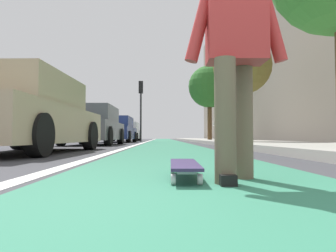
{
  "coord_description": "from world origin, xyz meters",
  "views": [
    {
      "loc": [
        -1.04,
        0.21,
        0.3
      ],
      "look_at": [
        12.18,
        -0.06,
        0.79
      ],
      "focal_mm": 32.53,
      "sensor_mm": 36.0,
      "label": 1
    }
  ],
  "objects_px": {
    "pedestrian_distant": "(220,124)",
    "skateboard": "(184,166)",
    "skater_person": "(235,46)",
    "street_tree_mid": "(242,66)",
    "parked_car_far": "(116,130)",
    "parked_car_end": "(127,132)",
    "traffic_light": "(141,100)",
    "parked_car_mid": "(94,126)",
    "street_tree_far": "(210,87)",
    "parked_car_near": "(26,115)"
  },
  "relations": [
    {
      "from": "parked_car_far",
      "to": "street_tree_far",
      "type": "bearing_deg",
      "value": -71.78
    },
    {
      "from": "parked_car_near",
      "to": "parked_car_far",
      "type": "bearing_deg",
      "value": 0.16
    },
    {
      "from": "parked_car_far",
      "to": "street_tree_mid",
      "type": "height_order",
      "value": "street_tree_mid"
    },
    {
      "from": "parked_car_end",
      "to": "pedestrian_distant",
      "type": "relative_size",
      "value": 2.63
    },
    {
      "from": "skateboard",
      "to": "street_tree_far",
      "type": "xyz_separation_m",
      "value": [
        17.57,
        -2.97,
        3.51
      ]
    },
    {
      "from": "skater_person",
      "to": "street_tree_mid",
      "type": "relative_size",
      "value": 0.39
    },
    {
      "from": "street_tree_mid",
      "to": "skater_person",
      "type": "bearing_deg",
      "value": 164.75
    },
    {
      "from": "traffic_light",
      "to": "street_tree_far",
      "type": "distance_m",
      "value": 4.6
    },
    {
      "from": "skater_person",
      "to": "street_tree_mid",
      "type": "xyz_separation_m",
      "value": [
        9.61,
        -2.62,
        2.14
      ]
    },
    {
      "from": "parked_car_mid",
      "to": "parked_car_end",
      "type": "xyz_separation_m",
      "value": [
        12.55,
        0.13,
        -0.02
      ]
    },
    {
      "from": "parked_car_mid",
      "to": "parked_car_end",
      "type": "distance_m",
      "value": 12.55
    },
    {
      "from": "skateboard",
      "to": "street_tree_far",
      "type": "height_order",
      "value": "street_tree_far"
    },
    {
      "from": "skateboard",
      "to": "traffic_light",
      "type": "height_order",
      "value": "traffic_light"
    },
    {
      "from": "street_tree_mid",
      "to": "pedestrian_distant",
      "type": "height_order",
      "value": "street_tree_mid"
    },
    {
      "from": "skateboard",
      "to": "street_tree_mid",
      "type": "height_order",
      "value": "street_tree_mid"
    },
    {
      "from": "skateboard",
      "to": "street_tree_mid",
      "type": "distance_m",
      "value": 10.36
    },
    {
      "from": "skateboard",
      "to": "parked_car_mid",
      "type": "bearing_deg",
      "value": 16.25
    },
    {
      "from": "parked_car_far",
      "to": "parked_car_end",
      "type": "relative_size",
      "value": 1.03
    },
    {
      "from": "skateboard",
      "to": "parked_car_end",
      "type": "distance_m",
      "value": 22.42
    },
    {
      "from": "skater_person",
      "to": "street_tree_far",
      "type": "xyz_separation_m",
      "value": [
        17.72,
        -2.62,
        2.67
      ]
    },
    {
      "from": "traffic_light",
      "to": "pedestrian_distant",
      "type": "distance_m",
      "value": 6.66
    },
    {
      "from": "traffic_light",
      "to": "street_tree_mid",
      "type": "relative_size",
      "value": 0.95
    },
    {
      "from": "parked_car_far",
      "to": "street_tree_far",
      "type": "height_order",
      "value": "street_tree_far"
    },
    {
      "from": "parked_car_far",
      "to": "parked_car_end",
      "type": "xyz_separation_m",
      "value": [
        6.56,
        0.12,
        -0.01
      ]
    },
    {
      "from": "parked_car_far",
      "to": "parked_car_end",
      "type": "bearing_deg",
      "value": 1.04
    },
    {
      "from": "street_tree_far",
      "to": "parked_car_end",
      "type": "bearing_deg",
      "value": 51.84
    },
    {
      "from": "pedestrian_distant",
      "to": "skateboard",
      "type": "bearing_deg",
      "value": 168.02
    },
    {
      "from": "skater_person",
      "to": "parked_car_mid",
      "type": "xyz_separation_m",
      "value": [
        9.82,
        3.16,
        -0.21
      ]
    },
    {
      "from": "parked_car_far",
      "to": "street_tree_far",
      "type": "relative_size",
      "value": 0.93
    },
    {
      "from": "skater_person",
      "to": "parked_car_near",
      "type": "distance_m",
      "value": 4.98
    },
    {
      "from": "skateboard",
      "to": "parked_car_mid",
      "type": "relative_size",
      "value": 0.2
    },
    {
      "from": "skater_person",
      "to": "pedestrian_distant",
      "type": "height_order",
      "value": "pedestrian_distant"
    },
    {
      "from": "skateboard",
      "to": "parked_car_near",
      "type": "bearing_deg",
      "value": 36.99
    },
    {
      "from": "traffic_light",
      "to": "pedestrian_distant",
      "type": "xyz_separation_m",
      "value": [
        -4.74,
        -4.33,
        -1.8
      ]
    },
    {
      "from": "parked_car_end",
      "to": "pedestrian_distant",
      "type": "distance_m",
      "value": 10.8
    },
    {
      "from": "pedestrian_distant",
      "to": "traffic_light",
      "type": "bearing_deg",
      "value": 42.39
    },
    {
      "from": "skater_person",
      "to": "street_tree_mid",
      "type": "distance_m",
      "value": 10.19
    },
    {
      "from": "skateboard",
      "to": "street_tree_mid",
      "type": "xyz_separation_m",
      "value": [
        9.46,
        -2.97,
        2.99
      ]
    },
    {
      "from": "parked_car_end",
      "to": "parked_car_far",
      "type": "bearing_deg",
      "value": -178.96
    },
    {
      "from": "skateboard",
      "to": "parked_car_far",
      "type": "xyz_separation_m",
      "value": [
        15.66,
        2.83,
        0.62
      ]
    },
    {
      "from": "parked_car_mid",
      "to": "traffic_light",
      "type": "relative_size",
      "value": 1.08
    },
    {
      "from": "skateboard",
      "to": "parked_car_far",
      "type": "bearing_deg",
      "value": 10.25
    },
    {
      "from": "parked_car_mid",
      "to": "street_tree_far",
      "type": "height_order",
      "value": "street_tree_far"
    },
    {
      "from": "traffic_light",
      "to": "street_tree_far",
      "type": "height_order",
      "value": "street_tree_far"
    },
    {
      "from": "skater_person",
      "to": "street_tree_far",
      "type": "distance_m",
      "value": 18.11
    },
    {
      "from": "parked_car_end",
      "to": "street_tree_mid",
      "type": "bearing_deg",
      "value": -155.12
    },
    {
      "from": "skater_person",
      "to": "parked_car_end",
      "type": "distance_m",
      "value": 22.61
    },
    {
      "from": "parked_car_far",
      "to": "pedestrian_distant",
      "type": "relative_size",
      "value": 2.7
    },
    {
      "from": "parked_car_mid",
      "to": "pedestrian_distant",
      "type": "xyz_separation_m",
      "value": [
        3.39,
        -5.59,
        0.26
      ]
    },
    {
      "from": "skater_person",
      "to": "parked_car_end",
      "type": "xyz_separation_m",
      "value": [
        22.37,
        3.3,
        -0.23
      ]
    }
  ]
}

